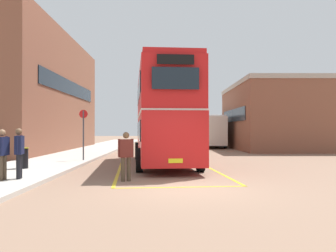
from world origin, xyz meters
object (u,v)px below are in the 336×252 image
at_px(pedestrian_waiting_near, 3,151).
at_px(pedestrian_waiting_far, 19,150).
at_px(pedestrian_boarding, 126,153).
at_px(litter_bin, 22,158).
at_px(bus_stop_sign, 83,130).
at_px(double_decker_bus, 164,114).
at_px(single_deck_bus, 209,130).

xyz_separation_m(pedestrian_waiting_near, pedestrian_waiting_far, (0.40, 0.33, 0.02)).
distance_m(pedestrian_boarding, pedestrian_waiting_near, 3.92).
distance_m(litter_bin, bus_stop_sign, 4.52).
bearing_deg(double_decker_bus, pedestrian_waiting_far, -127.09).
bearing_deg(pedestrian_waiting_near, single_deck_bus, 68.69).
xyz_separation_m(double_decker_bus, pedestrian_waiting_far, (-4.71, -6.23, -1.42)).
relative_size(pedestrian_waiting_far, bus_stop_sign, 0.63).
distance_m(pedestrian_waiting_far, bus_stop_sign, 7.26).
relative_size(pedestrian_boarding, bus_stop_sign, 0.63).
relative_size(single_deck_bus, pedestrian_waiting_near, 5.66).
distance_m(pedestrian_waiting_far, litter_bin, 3.39).
relative_size(litter_bin, bus_stop_sign, 0.33).
distance_m(single_deck_bus, pedestrian_boarding, 24.43).
height_order(double_decker_bus, single_deck_bus, double_decker_bus).
bearing_deg(bus_stop_sign, pedestrian_waiting_far, -93.76).
distance_m(double_decker_bus, single_deck_bus, 18.46).
bearing_deg(pedestrian_waiting_near, bus_stop_sign, 83.40).
height_order(double_decker_bus, pedestrian_waiting_near, double_decker_bus).
relative_size(single_deck_bus, bus_stop_sign, 3.47).
height_order(pedestrian_waiting_far, litter_bin, pedestrian_waiting_far).
xyz_separation_m(double_decker_bus, single_deck_bus, (4.43, 17.90, -0.87)).
xyz_separation_m(single_deck_bus, pedestrian_boarding, (-5.69, -23.74, -0.67)).
xyz_separation_m(single_deck_bus, bus_stop_sign, (-8.66, -16.91, 0.09)).
bearing_deg(litter_bin, single_deck_bus, 63.89).
xyz_separation_m(pedestrian_waiting_near, bus_stop_sign, (0.87, 7.55, 0.66)).
height_order(single_deck_bus, litter_bin, single_deck_bus).
relative_size(pedestrian_waiting_near, bus_stop_sign, 0.61).
relative_size(pedestrian_waiting_near, litter_bin, 1.87).
height_order(pedestrian_boarding, pedestrian_waiting_far, pedestrian_waiting_far).
height_order(pedestrian_waiting_near, litter_bin, pedestrian_waiting_near).
relative_size(pedestrian_boarding, pedestrian_waiting_near, 1.03).
height_order(litter_bin, bus_stop_sign, bus_stop_sign).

